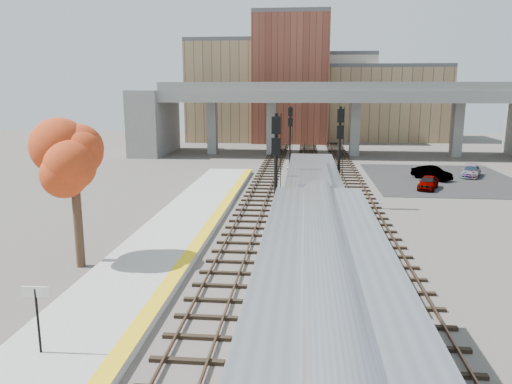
% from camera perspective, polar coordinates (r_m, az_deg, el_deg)
% --- Properties ---
extents(ground, '(160.00, 160.00, 0.00)m').
position_cam_1_polar(ground, '(23.47, 4.08, -10.19)').
color(ground, '#47423D').
rests_on(ground, ground).
extents(platform, '(4.50, 60.00, 0.35)m').
position_cam_1_polar(platform, '(24.64, -13.23, -8.96)').
color(platform, '#9E9E99').
rests_on(platform, ground).
extents(yellow_strip, '(0.70, 60.00, 0.01)m').
position_cam_1_polar(yellow_strip, '(24.05, -8.91, -8.85)').
color(yellow_strip, yellow).
rests_on(yellow_strip, platform).
extents(tracks, '(10.70, 95.00, 0.25)m').
position_cam_1_polar(tracks, '(35.35, 6.16, -2.52)').
color(tracks, black).
rests_on(tracks, ground).
extents(overpass, '(54.00, 12.00, 9.50)m').
position_cam_1_polar(overpass, '(66.97, 9.52, 9.11)').
color(overpass, slate).
rests_on(overpass, ground).
extents(buildings_far, '(43.00, 21.00, 20.60)m').
position_cam_1_polar(buildings_far, '(88.34, 6.22, 11.16)').
color(buildings_far, '#9A8159').
rests_on(buildings_far, ground).
extents(parking_lot, '(14.00, 18.00, 0.04)m').
position_cam_1_polar(parking_lot, '(52.30, 20.50, 1.41)').
color(parking_lot, black).
rests_on(parking_lot, ground).
extents(locomotive, '(3.02, 19.05, 4.10)m').
position_cam_1_polar(locomotive, '(28.60, 6.49, -1.41)').
color(locomotive, '#A8AAB2').
rests_on(locomotive, ground).
extents(signal_mast_near, '(0.60, 0.64, 7.42)m').
position_cam_1_polar(signal_mast_near, '(28.00, 2.27, 1.45)').
color(signal_mast_near, '#9E9E99').
rests_on(signal_mast_near, ground).
extents(signal_mast_mid, '(0.60, 0.64, 7.48)m').
position_cam_1_polar(signal_mast_mid, '(36.96, 9.48, 3.89)').
color(signal_mast_mid, '#9E9E99').
rests_on(signal_mast_mid, ground).
extents(signal_mast_far, '(0.60, 0.64, 6.89)m').
position_cam_1_polar(signal_mast_far, '(53.88, 3.91, 6.04)').
color(signal_mast_far, '#9E9E99').
rests_on(signal_mast_far, ground).
extents(station_sign, '(0.90, 0.09, 2.27)m').
position_cam_1_polar(station_sign, '(17.74, -23.79, -11.80)').
color(station_sign, black).
rests_on(station_sign, platform).
extents(tree, '(3.60, 3.60, 7.03)m').
position_cam_1_polar(tree, '(25.57, -20.12, 3.07)').
color(tree, '#382619').
rests_on(tree, ground).
extents(car_a, '(2.67, 3.83, 1.21)m').
position_cam_1_polar(car_a, '(46.35, 19.08, 1.05)').
color(car_a, '#99999E').
rests_on(car_a, parking_lot).
extents(car_b, '(3.57, 3.96, 1.31)m').
position_cam_1_polar(car_b, '(51.34, 19.44, 2.07)').
color(car_b, '#99999E').
rests_on(car_b, parking_lot).
extents(car_c, '(3.02, 4.23, 1.14)m').
position_cam_1_polar(car_c, '(54.45, 23.36, 2.20)').
color(car_c, '#99999E').
rests_on(car_c, parking_lot).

